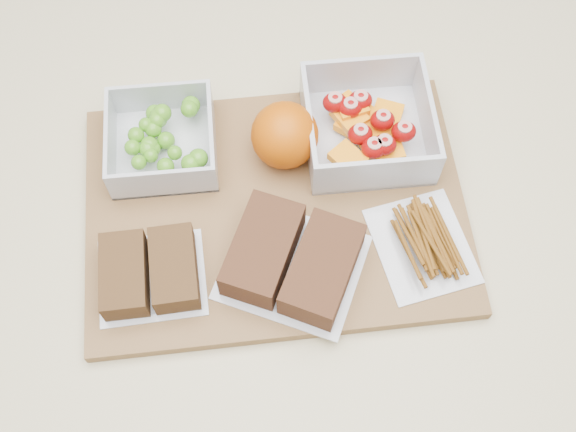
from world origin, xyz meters
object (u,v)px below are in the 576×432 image
pretzel_bag (424,241)px  orange (285,135)px  cutting_board (276,209)px  fruit_container (367,127)px  sandwich_bag_center (292,260)px  grape_container (163,140)px  sandwich_bag_left (150,272)px

pretzel_bag → orange: bearing=136.1°
cutting_board → orange: orange is taller
fruit_container → pretzel_bag: bearing=-73.8°
orange → sandwich_bag_center: 0.14m
fruit_container → orange: bearing=-173.2°
grape_container → fruit_container: size_ratio=0.84×
orange → sandwich_bag_center: size_ratio=0.42×
grape_container → pretzel_bag: bearing=-28.6°
grape_container → orange: bearing=-7.2°
grape_container → fruit_container: (0.23, -0.01, 0.00)m
orange → sandwich_bag_center: bearing=-92.1°
pretzel_bag → sandwich_bag_center: bearing=-175.5°
grape_container → sandwich_bag_center: (0.13, -0.16, -0.00)m
fruit_container → pretzel_bag: 0.15m
pretzel_bag → fruit_container: bearing=106.2°
orange → fruit_container: bearing=6.8°
cutting_board → sandwich_bag_left: (-0.14, -0.07, 0.02)m
sandwich_bag_left → pretzel_bag: (0.29, 0.01, -0.00)m
sandwich_bag_center → pretzel_bag: (0.14, 0.01, -0.01)m
cutting_board → grape_container: 0.15m
grape_container → cutting_board: bearing=-35.3°
fruit_container → sandwich_bag_center: (-0.10, -0.15, -0.00)m
cutting_board → pretzel_bag: 0.17m
grape_container → sandwich_bag_left: bearing=-96.4°
grape_container → fruit_container: bearing=-1.4°
grape_container → sandwich_bag_left: grape_container is taller
orange → pretzel_bag: 0.19m
pretzel_bag → grape_container: bearing=151.4°
sandwich_bag_center → pretzel_bag: size_ratio=1.36×
grape_container → orange: (0.14, -0.02, 0.02)m
cutting_board → sandwich_bag_center: size_ratio=2.32×
cutting_board → fruit_container: fruit_container is taller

